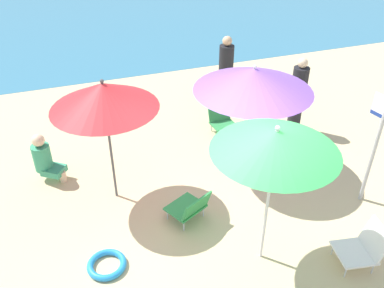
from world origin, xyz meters
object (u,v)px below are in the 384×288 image
at_px(umbrella_purple, 254,80).
at_px(person_c, 45,158).
at_px(person_b, 298,95).
at_px(person_a, 226,74).
at_px(umbrella_red, 104,96).
at_px(warning_sign, 379,135).
at_px(swim_ring, 107,265).
at_px(umbrella_green, 276,141).
at_px(beach_chair_a, 190,207).
at_px(beach_chair_c, 221,118).
at_px(beach_chair_b, 364,247).

xyz_separation_m(umbrella_purple, person_c, (-3.51, 0.80, -1.30)).
bearing_deg(person_b, person_a, -30.05).
height_order(umbrella_red, warning_sign, umbrella_red).
xyz_separation_m(person_b, swim_ring, (-4.38, -2.38, -0.76)).
distance_m(umbrella_green, person_c, 4.25).
bearing_deg(umbrella_red, umbrella_green, -49.75).
height_order(umbrella_green, swim_ring, umbrella_green).
bearing_deg(warning_sign, beach_chair_a, 160.70).
xyz_separation_m(umbrella_red, swim_ring, (-0.41, -1.47, -1.84)).
xyz_separation_m(umbrella_purple, warning_sign, (1.39, -1.51, -0.48)).
relative_size(umbrella_red, warning_sign, 1.11).
bearing_deg(beach_chair_a, beach_chair_c, -59.21).
height_order(umbrella_red, beach_chair_c, umbrella_red).
distance_m(umbrella_green, swim_ring, 2.89).
relative_size(beach_chair_a, person_c, 0.80).
relative_size(umbrella_green, swim_ring, 3.94).
bearing_deg(person_c, umbrella_green, -10.67).
relative_size(person_a, person_c, 1.90).
bearing_deg(beach_chair_b, person_c, -30.45).
height_order(umbrella_green, person_b, umbrella_green).
bearing_deg(warning_sign, umbrella_purple, 122.33).
relative_size(umbrella_green, beach_chair_a, 2.96).
xyz_separation_m(umbrella_green, beach_chair_b, (1.25, -0.56, -1.63)).
bearing_deg(umbrella_red, beach_chair_c, 29.22).
bearing_deg(beach_chair_a, swim_ring, 82.29).
relative_size(umbrella_green, beach_chair_c, 3.51).
bearing_deg(swim_ring, beach_chair_b, -18.12).
xyz_separation_m(umbrella_green, person_b, (2.28, 2.92, -1.15)).
xyz_separation_m(umbrella_green, person_a, (1.25, 4.24, -1.08)).
bearing_deg(beach_chair_c, person_c, -86.21).
relative_size(beach_chair_c, person_c, 0.67).
relative_size(umbrella_green, person_b, 1.35).
relative_size(beach_chair_a, beach_chair_b, 1.09).
relative_size(umbrella_purple, person_a, 1.16).
relative_size(beach_chair_a, person_a, 0.42).
xyz_separation_m(person_a, person_b, (1.03, -1.33, -0.07)).
distance_m(beach_chair_c, person_b, 1.63).
bearing_deg(umbrella_red, warning_sign, -20.55).
bearing_deg(person_a, warning_sign, -174.07).
distance_m(beach_chair_a, person_c, 2.76).
xyz_separation_m(person_a, swim_ring, (-3.35, -3.71, -0.83)).
bearing_deg(umbrella_purple, umbrella_red, -178.46).
xyz_separation_m(person_b, warning_sign, (-0.12, -2.36, 0.45)).
relative_size(umbrella_red, beach_chair_c, 3.49).
xyz_separation_m(beach_chair_b, warning_sign, (0.91, 1.12, 0.94)).
xyz_separation_m(beach_chair_c, swim_ring, (-2.90, -2.86, -0.25)).
height_order(person_b, warning_sign, warning_sign).
height_order(umbrella_green, beach_chair_b, umbrella_green).
bearing_deg(umbrella_green, beach_chair_c, 76.67).
height_order(umbrella_purple, warning_sign, umbrella_purple).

